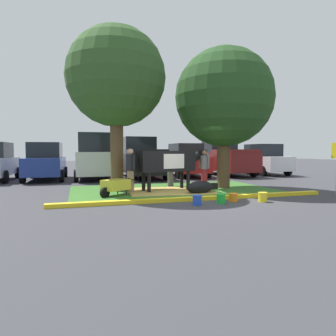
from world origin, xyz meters
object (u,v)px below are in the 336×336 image
at_px(person_handler, 204,168).
at_px(pickup_truck_maroon, 225,158).
at_px(person_visitor_near, 171,168).
at_px(cow_holstein, 169,161).
at_px(pickup_truck_black, 142,159).
at_px(calf_lying, 201,187).
at_px(person_visitor_far, 130,169).
at_px(shade_tree_right, 224,98).
at_px(bucket_orange, 233,197).
at_px(bucket_yellow, 263,197).
at_px(sedan_red, 185,160).
at_px(hatchback_white, 263,160).
at_px(suv_dark_grey, 95,156).
at_px(bucket_green, 221,198).
at_px(shade_tree_left, 116,78).
at_px(wheelbarrow, 115,185).
at_px(sedan_blue, 46,162).

xyz_separation_m(person_handler, pickup_truck_maroon, (4.21, 6.22, 0.25)).
height_order(person_visitor_near, pickup_truck_maroon, pickup_truck_maroon).
xyz_separation_m(cow_holstein, pickup_truck_black, (0.20, 6.08, -0.05)).
xyz_separation_m(calf_lying, person_visitor_far, (-2.45, 0.85, 0.66)).
xyz_separation_m(shade_tree_right, bucket_orange, (-1.29, -3.13, -3.65)).
xyz_separation_m(person_visitor_near, bucket_yellow, (1.56, -4.57, -0.68)).
bearing_deg(pickup_truck_maroon, sedan_red, -175.09).
bearing_deg(pickup_truck_black, hatchback_white, 0.10).
relative_size(bucket_yellow, suv_dark_grey, 0.06).
bearing_deg(person_handler, pickup_truck_black, 103.07).
bearing_deg(bucket_orange, person_visitor_near, 99.50).
bearing_deg(suv_dark_grey, bucket_green, -70.70).
height_order(shade_tree_left, pickup_truck_black, shade_tree_left).
relative_size(cow_holstein, calf_lying, 2.32).
height_order(person_visitor_far, sedan_red, sedan_red).
xyz_separation_m(shade_tree_right, bucket_yellow, (-0.44, -3.45, -3.63)).
relative_size(bucket_orange, sedan_red, 0.07).
relative_size(bucket_green, bucket_orange, 0.99).
bearing_deg(bucket_orange, wheelbarrow, 147.63).
bearing_deg(shade_tree_left, sedan_blue, 119.40).
xyz_separation_m(shade_tree_left, bucket_orange, (3.14, -3.54, -4.25)).
relative_size(shade_tree_right, person_handler, 3.63).
bearing_deg(person_handler, hatchback_white, 40.83).
relative_size(shade_tree_left, wheelbarrow, 4.37).
bearing_deg(shade_tree_left, shade_tree_right, -5.23).
distance_m(bucket_yellow, hatchback_white, 11.40).
bearing_deg(pickup_truck_black, cow_holstein, -91.87).
height_order(shade_tree_right, cow_holstein, shade_tree_right).
relative_size(person_visitor_near, suv_dark_grey, 0.34).
xyz_separation_m(person_visitor_near, pickup_truck_black, (-0.29, 4.77, 0.28)).
relative_size(person_visitor_far, suv_dark_grey, 0.36).
bearing_deg(wheelbarrow, bucket_green, -39.36).
relative_size(calf_lying, bucket_yellow, 4.46).
distance_m(person_handler, bucket_orange, 3.18).
relative_size(wheelbarrow, hatchback_white, 0.33).
distance_m(wheelbarrow, bucket_yellow, 4.91).
xyz_separation_m(person_handler, wheelbarrow, (-3.77, -0.92, -0.48)).
relative_size(bucket_orange, suv_dark_grey, 0.06).
distance_m(shade_tree_right, person_handler, 3.06).
distance_m(sedan_blue, sedan_red, 8.03).
bearing_deg(sedan_red, person_handler, -103.04).
bearing_deg(calf_lying, bucket_orange, -80.28).
bearing_deg(sedan_blue, person_visitor_far, -61.29).
bearing_deg(bucket_yellow, cow_holstein, 122.09).
distance_m(person_visitor_near, pickup_truck_black, 4.79).
bearing_deg(sedan_red, bucket_green, -103.91).
relative_size(shade_tree_right, bucket_yellow, 19.65).
bearing_deg(person_visitor_near, person_handler, -47.36).
height_order(bucket_green, pickup_truck_maroon, pickup_truck_maroon).
height_order(calf_lying, wheelbarrow, wheelbarrow).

